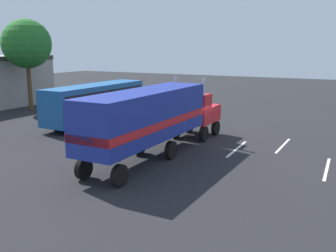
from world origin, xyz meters
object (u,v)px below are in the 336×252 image
tree_left (27,44)px  semi_truck (156,116)px  person_bystander (103,142)px  parked_bus (96,100)px

tree_left → semi_truck: bearing=-114.4°
semi_truck → person_bystander: semi_truck is taller
tree_left → person_bystander: bearing=-121.6°
parked_bus → tree_left: tree_left is taller
semi_truck → tree_left: size_ratio=1.51×
person_bystander → parked_bus: bearing=39.8°
semi_truck → parked_bus: size_ratio=1.29×
parked_bus → person_bystander: bearing=-140.2°
person_bystander → parked_bus: 10.69m
semi_truck → parked_bus: (6.57, 9.57, -0.46)m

